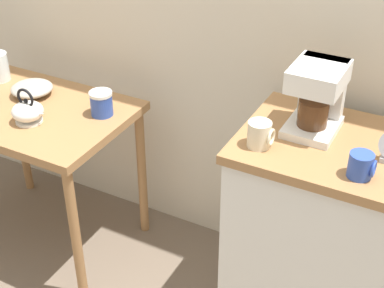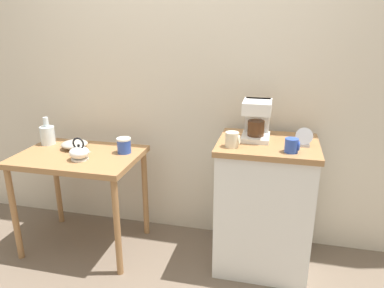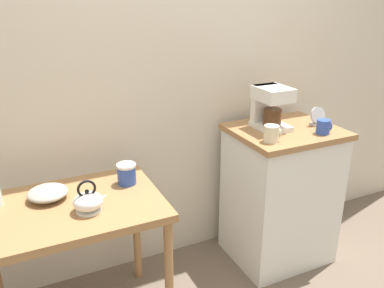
% 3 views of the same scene
% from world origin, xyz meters
% --- Properties ---
extents(ground_plane, '(8.00, 8.00, 0.00)m').
position_xyz_m(ground_plane, '(0.00, 0.00, 0.00)').
color(ground_plane, '#6B5B4C').
extents(back_wall, '(4.40, 0.10, 2.80)m').
position_xyz_m(back_wall, '(0.10, 0.46, 1.40)').
color(back_wall, beige).
rests_on(back_wall, ground_plane).
extents(wooden_table, '(0.87, 0.61, 0.75)m').
position_xyz_m(wooden_table, '(-0.69, -0.02, 0.66)').
color(wooden_table, '#9E7044').
rests_on(wooden_table, ground_plane).
extents(kitchen_counter, '(0.65, 0.55, 0.91)m').
position_xyz_m(kitchen_counter, '(0.64, 0.07, 0.46)').
color(kitchen_counter, white).
rests_on(kitchen_counter, ground_plane).
extents(bowl_stoneware, '(0.19, 0.19, 0.06)m').
position_xyz_m(bowl_stoneware, '(-0.78, 0.09, 0.79)').
color(bowl_stoneware, '#9E998C').
rests_on(bowl_stoneware, wooden_table).
extents(teakettle, '(0.17, 0.14, 0.16)m').
position_xyz_m(teakettle, '(-0.62, -0.12, 0.80)').
color(teakettle, white).
rests_on(teakettle, wooden_table).
extents(glass_carafe_vase, '(0.11, 0.11, 0.21)m').
position_xyz_m(glass_carafe_vase, '(-1.04, 0.14, 0.83)').
color(glass_carafe_vase, silver).
rests_on(glass_carafe_vase, wooden_table).
extents(canister_enamel, '(0.10, 0.10, 0.11)m').
position_xyz_m(canister_enamel, '(-0.38, 0.08, 0.81)').
color(canister_enamel, '#2D4CAD').
rests_on(canister_enamel, wooden_table).
extents(coffee_maker, '(0.18, 0.22, 0.26)m').
position_xyz_m(coffee_maker, '(0.55, 0.14, 1.06)').
color(coffee_maker, white).
rests_on(coffee_maker, kitchen_counter).
extents(mug_small_cream, '(0.09, 0.08, 0.09)m').
position_xyz_m(mug_small_cream, '(0.42, -0.07, 0.96)').
color(mug_small_cream, beige).
rests_on(mug_small_cream, kitchen_counter).
extents(mug_blue, '(0.09, 0.08, 0.09)m').
position_xyz_m(mug_blue, '(0.78, -0.09, 0.96)').
color(mug_blue, '#2D4CAD').
rests_on(mug_blue, kitchen_counter).
extents(table_clock, '(0.11, 0.05, 0.12)m').
position_xyz_m(table_clock, '(0.85, 0.04, 0.97)').
color(table_clock, '#B2B5BA').
rests_on(table_clock, kitchen_counter).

